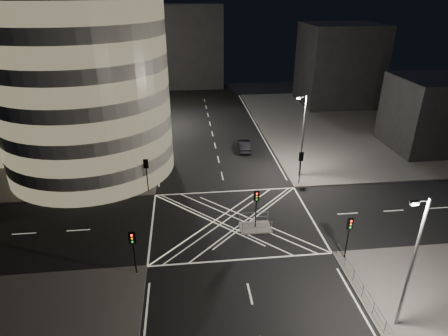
{
  "coord_description": "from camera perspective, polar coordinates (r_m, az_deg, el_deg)",
  "views": [
    {
      "loc": [
        -4.32,
        -31.18,
        21.02
      ],
      "look_at": [
        -0.22,
        6.03,
        3.0
      ],
      "focal_mm": 30.0,
      "sensor_mm": 36.0,
      "label": 1
    }
  ],
  "objects": [
    {
      "name": "traffic_signal_nl",
      "position": [
        30.69,
        -13.69,
        -11.3
      ],
      "size": [
        0.55,
        0.22,
        4.0
      ],
      "color": "black",
      "rests_on": "sidewalk_near_left"
    },
    {
      "name": "ground",
      "position": [
        37.85,
        1.34,
        -8.04
      ],
      "size": [
        120.0,
        120.0,
        0.0
      ],
      "primitive_type": "plane",
      "color": "black",
      "rests_on": "ground"
    },
    {
      "name": "railing_island_north",
      "position": [
        37.25,
        4.55,
        -7.44
      ],
      "size": [
        2.8,
        0.06,
        1.1
      ],
      "primitive_type": "cube",
      "color": "slate",
      "rests_on": "central_island"
    },
    {
      "name": "street_lamp_left_far",
      "position": [
        63.31,
        -10.94,
        11.09
      ],
      "size": [
        1.25,
        0.25,
        10.0
      ],
      "color": "slate",
      "rests_on": "sidewalk_far_left"
    },
    {
      "name": "tree_b",
      "position": [
        49.33,
        -13.2,
        5.83
      ],
      "size": [
        4.75,
        4.75,
        7.4
      ],
      "color": "black",
      "rests_on": "sidewalk_far_left"
    },
    {
      "name": "sedan",
      "position": [
        53.56,
        3.13,
        3.42
      ],
      "size": [
        1.95,
        4.64,
        1.49
      ],
      "primitive_type": "imported",
      "rotation": [
        0.0,
        0.0,
        3.06
      ],
      "color": "black",
      "rests_on": "ground"
    },
    {
      "name": "sidewalk_far_right",
      "position": [
        70.24,
        22.52,
        6.37
      ],
      "size": [
        42.0,
        42.0,
        0.15
      ],
      "primitive_type": "cube",
      "color": "#4F4C4A",
      "rests_on": "ground"
    },
    {
      "name": "sidewalk_far_left",
      "position": [
        66.58,
        -27.75,
        4.34
      ],
      "size": [
        42.0,
        42.0,
        0.15
      ],
      "primitive_type": "cube",
      "color": "#4F4C4A",
      "rests_on": "ground"
    },
    {
      "name": "office_tower_curved",
      "position": [
        53.2,
        -25.01,
        14.37
      ],
      "size": [
        30.0,
        29.0,
        27.2
      ],
      "color": "gray",
      "rests_on": "sidewalk_far_left"
    },
    {
      "name": "street_lamp_right_near",
      "position": [
        26.91,
        26.69,
        -12.64
      ],
      "size": [
        1.25,
        0.25,
        10.0
      ],
      "color": "slate",
      "rests_on": "sidewalk_near_right"
    },
    {
      "name": "building_far_end",
      "position": [
        89.98,
        -6.34,
        17.88
      ],
      "size": [
        18.0,
        8.0,
        18.0
      ],
      "primitive_type": "cube",
      "color": "black",
      "rests_on": "ground"
    },
    {
      "name": "building_right_near",
      "position": [
        60.46,
        28.85,
        7.29
      ],
      "size": [
        10.0,
        10.0,
        10.0
      ],
      "primitive_type": "cube",
      "color": "black",
      "rests_on": "sidewalk_far_right"
    },
    {
      "name": "traffic_signal_fr",
      "position": [
        44.07,
        11.62,
        0.89
      ],
      "size": [
        0.55,
        0.22,
        4.0
      ],
      "color": "black",
      "rests_on": "sidewalk_far_right"
    },
    {
      "name": "street_lamp_left_near",
      "position": [
        46.15,
        -12.34,
        5.5
      ],
      "size": [
        1.25,
        0.25,
        10.0
      ],
      "color": "slate",
      "rests_on": "sidewalk_far_left"
    },
    {
      "name": "central_island",
      "position": [
        36.87,
        4.77,
        -9.01
      ],
      "size": [
        3.0,
        2.0,
        0.15
      ],
      "primitive_type": "cube",
      "color": "slate",
      "rests_on": "ground"
    },
    {
      "name": "building_right_far",
      "position": [
        78.51,
        17.11,
        14.82
      ],
      "size": [
        14.0,
        12.0,
        15.0
      ],
      "primitive_type": "cube",
      "color": "black",
      "rests_on": "sidewalk_far_right"
    },
    {
      "name": "tree_c",
      "position": [
        55.06,
        -12.56,
        7.71
      ],
      "size": [
        4.1,
        4.1,
        6.79
      ],
      "color": "black",
      "rests_on": "sidewalk_far_left"
    },
    {
      "name": "street_lamp_right_far",
      "position": [
        45.2,
        11.88,
        5.11
      ],
      "size": [
        1.25,
        0.25,
        10.0
      ],
      "color": "slate",
      "rests_on": "sidewalk_far_right"
    },
    {
      "name": "tree_a",
      "position": [
        43.74,
        -13.98,
        3.25
      ],
      "size": [
        4.13,
        4.13,
        7.11
      ],
      "color": "black",
      "rests_on": "sidewalk_far_left"
    },
    {
      "name": "railing_island_south",
      "position": [
        35.79,
        5.08,
        -9.0
      ],
      "size": [
        2.8,
        0.06,
        1.1
      ],
      "primitive_type": "cube",
      "color": "slate",
      "rests_on": "central_island"
    },
    {
      "name": "tree_e",
      "position": [
        66.5,
        -11.65,
        10.99
      ],
      "size": [
        4.24,
        4.24,
        7.01
      ],
      "color": "black",
      "rests_on": "sidewalk_far_left"
    },
    {
      "name": "traffic_signal_island",
      "position": [
        35.33,
        4.94,
        -5.22
      ],
      "size": [
        0.55,
        0.22,
        4.0
      ],
      "color": "black",
      "rests_on": "central_island"
    },
    {
      "name": "tree_d",
      "position": [
        60.73,
        -12.07,
        9.57
      ],
      "size": [
        4.56,
        4.56,
        7.2
      ],
      "color": "black",
      "rests_on": "sidewalk_far_left"
    },
    {
      "name": "traffic_signal_nr",
      "position": [
        33.08,
        18.5,
        -9.01
      ],
      "size": [
        0.55,
        0.22,
        4.0
      ],
      "color": "black",
      "rests_on": "sidewalk_near_right"
    },
    {
      "name": "railing_near_right",
      "position": [
        30.57,
        21.1,
        -18.12
      ],
      "size": [
        0.06,
        11.7,
        1.1
      ],
      "primitive_type": "cube",
      "color": "slate",
      "rests_on": "sidewalk_near_right"
    },
    {
      "name": "office_block_rear",
      "position": [
        75.93,
        -20.61,
        16.7
      ],
      "size": [
        24.0,
        16.0,
        22.0
      ],
      "primitive_type": "cube",
      "color": "gray",
      "rests_on": "sidewalk_far_left"
    },
    {
      "name": "traffic_signal_fl",
      "position": [
        42.31,
        -11.75,
        -0.21
      ],
      "size": [
        0.55,
        0.22,
        4.0
      ],
      "color": "black",
      "rests_on": "sidewalk_far_left"
    }
  ]
}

